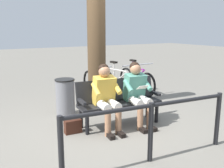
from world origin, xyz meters
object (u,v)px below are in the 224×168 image
at_px(person_companion, 106,94).
at_px(bicycle_black, 118,83).
at_px(person_reading, 137,91).
at_px(bench, 118,98).
at_px(tree_trunk, 96,39).
at_px(bicycle_blue, 136,80).
at_px(bicycle_orange, 96,85).
at_px(handbag, 73,126).
at_px(litter_bin, 65,97).

xyz_separation_m(person_companion, bicycle_black, (-1.45, -1.95, -0.30)).
bearing_deg(bicycle_black, person_reading, -32.22).
bearing_deg(bench, person_companion, 27.26).
distance_m(person_companion, tree_trunk, 1.72).
bearing_deg(bicycle_blue, person_companion, -47.04).
relative_size(person_companion, tree_trunk, 0.38).
relative_size(tree_trunk, bicycle_blue, 1.88).
height_order(person_reading, bicycle_orange, person_reading).
xyz_separation_m(handbag, tree_trunk, (-1.11, -1.22, 1.46)).
height_order(person_reading, litter_bin, person_reading).
bearing_deg(bicycle_black, bench, -41.81).
bearing_deg(bench, bicycle_blue, -127.76).
xyz_separation_m(person_companion, tree_trunk, (-0.51, -1.36, 0.91)).
bearing_deg(bench, bicycle_orange, -99.07).
xyz_separation_m(person_companion, bicycle_orange, (-0.84, -2.06, -0.30)).
bearing_deg(handbag, tree_trunk, -132.23).
distance_m(person_companion, handbag, 0.82).
bearing_deg(bicycle_orange, person_reading, -3.50).
relative_size(handbag, bicycle_black, 0.18).
relative_size(person_companion, bicycle_black, 0.72).
bearing_deg(bicycle_blue, handbag, -56.18).
height_order(person_reading, bicycle_black, person_reading).
bearing_deg(litter_bin, bicycle_blue, -160.81).
height_order(tree_trunk, bicycle_orange, tree_trunk).
distance_m(handbag, bicycle_blue, 3.26).
bearing_deg(person_reading, tree_trunk, -79.22).
bearing_deg(litter_bin, person_reading, 129.88).
distance_m(person_reading, tree_trunk, 1.70).
height_order(tree_trunk, bicycle_black, tree_trunk).
relative_size(tree_trunk, bicycle_black, 1.90).
bearing_deg(person_companion, bicycle_blue, -130.77).
xyz_separation_m(bench, person_companion, (0.33, 0.13, 0.16)).
distance_m(bicycle_blue, bicycle_orange, 1.25).
height_order(person_reading, tree_trunk, tree_trunk).
bearing_deg(person_companion, handbag, -7.75).
height_order(bench, handbag, bench).
distance_m(bench, bicycle_blue, 2.55).
relative_size(person_reading, litter_bin, 1.53).
bearing_deg(person_companion, bench, -152.74).
height_order(person_reading, person_companion, same).
bearing_deg(bicycle_blue, bench, -44.03).
xyz_separation_m(bench, handbag, (0.93, -0.01, -0.39)).
relative_size(handbag, litter_bin, 0.38).
bearing_deg(litter_bin, tree_trunk, -165.42).
relative_size(person_reading, handbag, 4.00).
bearing_deg(person_companion, tree_trunk, -104.85).
bearing_deg(bench, person_reading, 152.94).
relative_size(person_reading, bicycle_black, 0.72).
height_order(bench, bicycle_blue, bicycle_blue).
bearing_deg(litter_bin, person_companion, 107.77).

